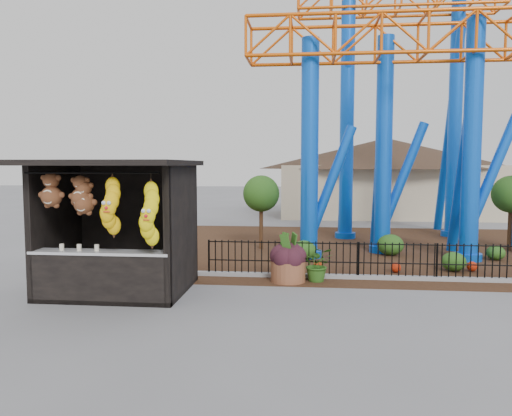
# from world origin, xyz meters

# --- Properties ---
(ground) EXTENTS (120.00, 120.00, 0.00)m
(ground) POSITION_xyz_m (0.00, 0.00, 0.00)
(ground) COLOR slate
(ground) RESTS_ON ground
(mulch_bed) EXTENTS (18.00, 12.00, 0.02)m
(mulch_bed) POSITION_xyz_m (4.00, 8.00, 0.01)
(mulch_bed) COLOR #331E11
(mulch_bed) RESTS_ON ground
(curb) EXTENTS (18.00, 0.18, 0.12)m
(curb) POSITION_xyz_m (4.00, 3.00, 0.06)
(curb) COLOR gray
(curb) RESTS_ON ground
(prize_booth) EXTENTS (3.50, 3.40, 3.12)m
(prize_booth) POSITION_xyz_m (-2.99, 0.91, 1.53)
(prize_booth) COLOR black
(prize_booth) RESTS_ON ground
(picket_fence) EXTENTS (12.20, 0.06, 1.00)m
(picket_fence) POSITION_xyz_m (4.90, 3.00, 0.50)
(picket_fence) COLOR black
(picket_fence) RESTS_ON ground
(roller_coaster) EXTENTS (11.00, 6.37, 10.82)m
(roller_coaster) POSITION_xyz_m (5.12, 8.23, 6.44)
(roller_coaster) COLOR blue
(roller_coaster) RESTS_ON ground
(terracotta_planter) EXTENTS (0.98, 0.98, 0.55)m
(terracotta_planter) POSITION_xyz_m (0.97, 2.52, 0.27)
(terracotta_planter) COLOR brown
(terracotta_planter) RESTS_ON ground
(planter_foliage) EXTENTS (0.70, 0.70, 0.64)m
(planter_foliage) POSITION_xyz_m (0.97, 2.52, 0.87)
(planter_foliage) COLOR black
(planter_foliage) RESTS_ON terracotta_planter
(potted_plant) EXTENTS (0.84, 0.73, 0.92)m
(potted_plant) POSITION_xyz_m (1.73, 2.65, 0.46)
(potted_plant) COLOR #255E1B
(potted_plant) RESTS_ON ground
(landscaping) EXTENTS (9.01, 3.33, 0.70)m
(landscaping) POSITION_xyz_m (4.82, 5.63, 0.31)
(landscaping) COLOR #254E17
(landscaping) RESTS_ON mulch_bed
(pavilion) EXTENTS (15.00, 15.00, 4.80)m
(pavilion) POSITION_xyz_m (6.00, 20.00, 3.07)
(pavilion) COLOR #BFAD8C
(pavilion) RESTS_ON ground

